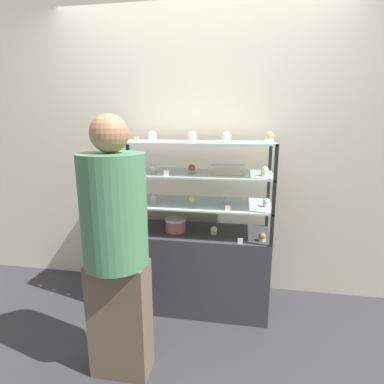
{
  "coord_description": "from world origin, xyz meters",
  "views": [
    {
      "loc": [
        0.38,
        -2.28,
        1.52
      ],
      "look_at": [
        0.0,
        0.0,
        0.99
      ],
      "focal_mm": 28.0,
      "sensor_mm": 36.0,
      "label": 1
    }
  ],
  "objects": [
    {
      "name": "ground_plane",
      "position": [
        0.0,
        0.0,
        0.0
      ],
      "size": [
        20.0,
        20.0,
        0.0
      ],
      "primitive_type": "plane",
      "color": "#2D2D33"
    },
    {
      "name": "back_wall",
      "position": [
        0.0,
        0.38,
        1.3
      ],
      "size": [
        8.0,
        0.05,
        2.6
      ],
      "color": "beige",
      "rests_on": "ground_plane"
    },
    {
      "name": "display_base",
      "position": [
        0.0,
        0.0,
        0.33
      ],
      "size": [
        1.24,
        0.47,
        0.66
      ],
      "color": "#333338",
      "rests_on": "ground_plane"
    },
    {
      "name": "display_riser_lower",
      "position": [
        0.0,
        0.0,
        0.89
      ],
      "size": [
        1.24,
        0.47,
        0.24
      ],
      "color": "black",
      "rests_on": "display_base"
    },
    {
      "name": "display_riser_middle",
      "position": [
        0.0,
        0.0,
        1.13
      ],
      "size": [
        1.24,
        0.47,
        0.24
      ],
      "color": "black",
      "rests_on": "display_riser_lower"
    },
    {
      "name": "display_riser_upper",
      "position": [
        0.0,
        0.0,
        1.37
      ],
      "size": [
        1.24,
        0.47,
        0.24
      ],
      "color": "black",
      "rests_on": "display_riser_middle"
    },
    {
      "name": "layer_cake_centerpiece",
      "position": [
        -0.13,
        -0.03,
        0.72
      ],
      "size": [
        0.17,
        0.17,
        0.11
      ],
      "color": "#C66660",
      "rests_on": "display_base"
    },
    {
      "name": "sheet_cake_frosted",
      "position": [
        0.28,
        -0.01,
        1.18
      ],
      "size": [
        0.26,
        0.13,
        0.07
      ],
      "color": "beige",
      "rests_on": "display_riser_middle"
    },
    {
      "name": "cupcake_0",
      "position": [
        -0.56,
        -0.13,
        0.69
      ],
      "size": [
        0.05,
        0.05,
        0.06
      ],
      "color": "#CCB28C",
      "rests_on": "display_base"
    },
    {
      "name": "cupcake_1",
      "position": [
        0.18,
        -0.04,
        0.69
      ],
      "size": [
        0.05,
        0.05,
        0.06
      ],
      "color": "#CCB28C",
      "rests_on": "display_base"
    },
    {
      "name": "cupcake_2",
      "position": [
        0.55,
        -0.13,
        0.69
      ],
      "size": [
        0.05,
        0.05,
        0.06
      ],
      "color": "#CCB28C",
      "rests_on": "display_base"
    },
    {
      "name": "price_tag_0",
      "position": [
        0.39,
        -0.22,
        0.68
      ],
      "size": [
        0.04,
        0.0,
        0.04
      ],
      "color": "white",
      "rests_on": "display_base"
    },
    {
      "name": "cupcake_3",
      "position": [
        -0.57,
        -0.05,
        0.93
      ],
      "size": [
        0.05,
        0.05,
        0.07
      ],
      "color": "#CCB28C",
      "rests_on": "display_riser_lower"
    },
    {
      "name": "cupcake_4",
      "position": [
        -0.29,
        -0.08,
        0.93
      ],
      "size": [
        0.05,
        0.05,
        0.07
      ],
      "color": "beige",
      "rests_on": "display_riser_lower"
    },
    {
      "name": "cupcake_5",
      "position": [
        0.01,
        -0.07,
        0.93
      ],
      "size": [
        0.05,
        0.05,
        0.07
      ],
      "color": "#CCB28C",
      "rests_on": "display_riser_lower"
    },
    {
      "name": "cupcake_6",
      "position": [
        0.28,
        -0.05,
        0.93
      ],
      "size": [
        0.05,
        0.05,
        0.07
      ],
      "color": "#CCB28C",
      "rests_on": "display_riser_lower"
    },
    {
      "name": "cupcake_7",
      "position": [
        0.58,
        -0.04,
        0.93
      ],
      "size": [
        0.05,
        0.05,
        0.07
      ],
      "color": "white",
      "rests_on": "display_riser_lower"
    },
    {
      "name": "price_tag_1",
      "position": [
        0.29,
        -0.22,
        0.92
      ],
      "size": [
        0.04,
        0.0,
        0.04
      ],
      "color": "white",
      "rests_on": "display_riser_lower"
    },
    {
      "name": "cupcake_8",
      "position": [
        -0.58,
        -0.12,
        1.18
      ],
      "size": [
        0.06,
        0.06,
        0.07
      ],
      "color": "white",
      "rests_on": "display_riser_middle"
    },
    {
      "name": "cupcake_9",
      "position": [
        -0.28,
        -0.11,
        1.18
      ],
      "size": [
        0.06,
        0.06,
        0.07
      ],
      "color": "#CCB28C",
      "rests_on": "display_riser_middle"
    },
    {
      "name": "cupcake_10",
      "position": [
        0.01,
        -0.05,
        1.18
      ],
      "size": [
        0.06,
        0.06,
        0.07
      ],
      "color": "#CCB28C",
      "rests_on": "display_riser_middle"
    },
    {
      "name": "cupcake_11",
      "position": [
        0.55,
        -0.06,
        1.18
      ],
      "size": [
        0.06,
        0.06,
        0.07
      ],
      "color": "beige",
      "rests_on": "display_riser_middle"
    },
    {
      "name": "price_tag_2",
      "position": [
        -0.15,
        -0.22,
        1.17
      ],
      "size": [
        0.04,
        0.0,
        0.04
      ],
      "color": "white",
      "rests_on": "display_riser_middle"
    },
    {
      "name": "cupcake_12",
      "position": [
        -0.55,
        -0.05,
        1.42
      ],
      "size": [
        0.06,
        0.06,
        0.08
      ],
      "color": "white",
      "rests_on": "display_riser_upper"
    },
    {
      "name": "cupcake_13",
      "position": [
        -0.29,
        -0.09,
        1.42
      ],
      "size": [
        0.06,
        0.06,
        0.08
      ],
      "color": "white",
      "rests_on": "display_riser_upper"
    },
    {
      "name": "cupcake_14",
      "position": [
        0.01,
        -0.06,
        1.42
      ],
      "size": [
        0.06,
        0.06,
        0.08
      ],
      "color": "beige",
      "rests_on": "display_riser_upper"
    },
    {
      "name": "cupcake_15",
      "position": [
        0.27,
        -0.12,
        1.42
      ],
      "size": [
        0.06,
        0.06,
        0.08
      ],
      "color": "white",
      "rests_on": "display_riser_upper"
    },
    {
      "name": "cupcake_16",
      "position": [
        0.57,
        -0.07,
        1.42
      ],
      "size": [
        0.06,
        0.06,
        0.08
      ],
      "color": "white",
      "rests_on": "display_riser_upper"
    },
    {
      "name": "price_tag_3",
      "position": [
        -0.37,
        -0.22,
        1.41
      ],
      "size": [
        0.04,
        0.0,
        0.04
      ],
      "color": "white",
      "rests_on": "display_riser_upper"
    },
    {
      "name": "customer_figure",
      "position": [
        -0.31,
        -0.78,
        0.84
      ],
      "size": [
        0.37,
        0.37,
        1.57
      ],
      "color": "brown",
      "rests_on": "ground_plane"
    }
  ]
}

